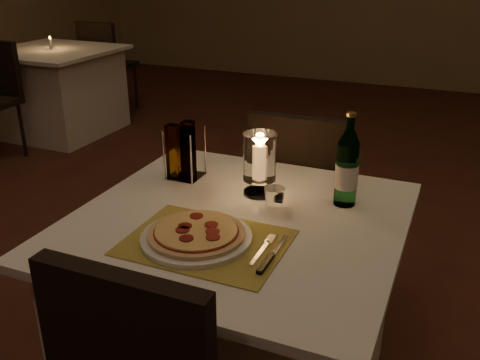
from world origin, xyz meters
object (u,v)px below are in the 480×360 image
at_px(plate, 197,237).
at_px(pizza, 196,233).
at_px(tumbler, 274,198).
at_px(hurricane_candle, 260,159).
at_px(chair_far, 302,188).
at_px(neighbor_table_left, 57,91).
at_px(water_bottle, 347,168).
at_px(main_table, 238,314).

xyz_separation_m(plate, pizza, (0.00, 0.00, 0.02)).
distance_m(tumbler, hurricane_candle, 0.15).
height_order(chair_far, neighbor_table_left, chair_far).
height_order(plate, hurricane_candle, hurricane_candle).
bearing_deg(pizza, tumbler, 65.91).
bearing_deg(water_bottle, tumbler, -149.71).
bearing_deg(hurricane_candle, pizza, -97.05).
height_order(main_table, hurricane_candle, hurricane_candle).
relative_size(chair_far, tumbler, 13.12).
bearing_deg(tumbler, neighbor_table_left, 142.31).
distance_m(chair_far, hurricane_candle, 0.61).
bearing_deg(pizza, main_table, 74.51).
height_order(plate, pizza, pizza).
bearing_deg(hurricane_candle, water_bottle, 7.04).
bearing_deg(main_table, water_bottle, 39.18).
height_order(main_table, neighbor_table_left, same).
bearing_deg(neighbor_table_left, water_bottle, -34.28).
xyz_separation_m(main_table, tumbler, (0.08, 0.11, 0.40)).
bearing_deg(main_table, chair_far, 90.00).
distance_m(pizza, water_bottle, 0.54).
relative_size(tumbler, water_bottle, 0.22).
xyz_separation_m(main_table, plate, (-0.05, -0.18, 0.38)).
bearing_deg(hurricane_candle, main_table, -88.98).
relative_size(pizza, hurricane_candle, 1.29).
bearing_deg(main_table, tumbler, 54.29).
relative_size(plate, pizza, 1.14).
relative_size(pizza, water_bottle, 0.90).
relative_size(chair_far, pizza, 3.21).
distance_m(plate, pizza, 0.02).
distance_m(tumbler, water_bottle, 0.25).
distance_m(main_table, chair_far, 0.74).
bearing_deg(plate, pizza, 29.54).
bearing_deg(neighbor_table_left, plate, -42.60).
bearing_deg(chair_far, main_table, -90.00).
bearing_deg(chair_far, pizza, -93.19).
xyz_separation_m(chair_far, hurricane_candle, (-0.00, -0.52, 0.32)).
relative_size(pizza, neighbor_table_left, 0.28).
height_order(main_table, tumbler, tumbler).
height_order(main_table, plate, plate).
distance_m(pizza, hurricane_candle, 0.39).
xyz_separation_m(plate, hurricane_candle, (0.05, 0.38, 0.12)).
bearing_deg(plate, neighbor_table_left, 137.40).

